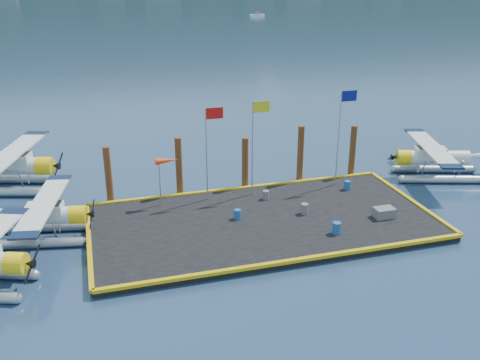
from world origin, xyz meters
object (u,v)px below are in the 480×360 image
at_px(seaplane_d, 435,160).
at_px(piling_4, 352,153).
at_px(seaplane_c, 8,168).
at_px(flagpole_blue, 342,124).
at_px(piling_2, 245,165).
at_px(piling_1, 179,169).
at_px(drum_4, 347,185).
at_px(drum_5, 266,195).
at_px(flagpole_red, 209,140).
at_px(piling_0, 109,177).
at_px(crate, 384,213).
at_px(drum_2, 305,209).
at_px(windsock, 166,162).
at_px(flagpole_yellow, 256,134).
at_px(drum_1, 336,228).
at_px(piling_3, 300,156).
at_px(seaplane_b, 40,218).
at_px(drum_0, 237,214).

xyz_separation_m(seaplane_d, piling_4, (-5.86, 1.48, 0.60)).
bearing_deg(seaplane_c, flagpole_blue, 90.39).
xyz_separation_m(piling_2, piling_4, (8.00, 0.00, 0.10)).
relative_size(piling_1, piling_4, 1.05).
relative_size(drum_4, drum_5, 1.07).
height_order(drum_5, flagpole_red, flagpole_red).
bearing_deg(piling_0, crate, -24.68).
height_order(drum_2, drum_5, drum_2).
xyz_separation_m(drum_5, piling_1, (-5.13, 2.59, 1.42)).
bearing_deg(flagpole_red, piling_2, 29.80).
height_order(drum_2, drum_4, drum_2).
relative_size(windsock, piling_4, 0.78).
xyz_separation_m(seaplane_c, flagpole_yellow, (15.66, -6.34, 2.94)).
xyz_separation_m(drum_5, flagpole_blue, (5.57, 0.99, 4.00)).
bearing_deg(windsock, drum_1, -38.38).
xyz_separation_m(seaplane_d, piling_3, (-9.86, 1.48, 0.75)).
bearing_deg(drum_4, piling_2, 157.83).
relative_size(seaplane_b, drum_0, 14.61).
height_order(drum_2, windsock, windsock).
bearing_deg(drum_5, flagpole_blue, 10.06).
height_order(seaplane_d, piling_4, piling_4).
bearing_deg(flagpole_yellow, seaplane_c, 157.96).
relative_size(seaplane_b, piling_0, 2.13).
xyz_separation_m(drum_4, crate, (0.13, -4.53, -0.00)).
bearing_deg(piling_0, seaplane_c, 143.72).
xyz_separation_m(drum_2, crate, (4.36, -1.81, -0.02)).
xyz_separation_m(seaplane_b, flagpole_red, (10.23, 1.98, 3.08)).
bearing_deg(piling_2, drum_1, -70.83).
bearing_deg(piling_1, windsock, -122.66).
relative_size(crate, piling_1, 0.29).
distance_m(flagpole_red, piling_1, 3.28).
bearing_deg(windsock, drum_2, -25.86).
xyz_separation_m(seaplane_d, windsock, (-19.38, -0.12, 1.83)).
distance_m(drum_0, flagpole_yellow, 5.47).
xyz_separation_m(seaplane_d, flagpole_yellow, (-13.65, -0.12, 3.11)).
bearing_deg(piling_1, piling_2, 0.00).
xyz_separation_m(drum_0, drum_4, (8.33, 2.28, 0.01)).
relative_size(drum_5, piling_1, 0.13).
relative_size(drum_5, crate, 0.47).
distance_m(seaplane_d, flagpole_red, 16.92).
bearing_deg(seaplane_b, crate, 90.86).
xyz_separation_m(seaplane_b, flagpole_blue, (19.22, 1.98, 3.37)).
xyz_separation_m(flagpole_blue, piling_2, (-6.20, 1.60, -2.79)).
bearing_deg(flagpole_blue, flagpole_yellow, 180.00).
distance_m(drum_0, flagpole_blue, 9.64).
bearing_deg(piling_0, windsock, -24.73).
relative_size(drum_5, flagpole_red, 0.09).
distance_m(seaplane_d, piling_0, 22.91).
relative_size(seaplane_d, drum_1, 13.40).
bearing_deg(drum_0, seaplane_c, 144.55).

